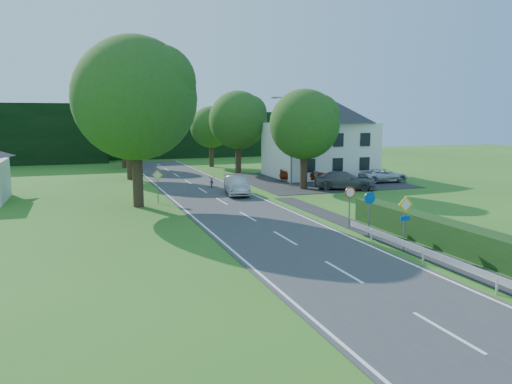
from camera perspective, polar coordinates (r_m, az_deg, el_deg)
name	(u,v)px	position (r m, az deg, el deg)	size (l,w,h in m)	color
ground	(447,333)	(15.95, 20.96, -14.82)	(160.00, 160.00, 0.00)	#2E621C
road	(238,211)	(33.08, -2.07, -2.19)	(7.00, 80.00, 0.04)	#373739
parking_pad	(314,180)	(49.47, 6.67, 1.33)	(14.00, 16.00, 0.04)	black
line_edge_left	(190,214)	(32.26, -7.59, -2.49)	(0.12, 80.00, 0.01)	white
line_edge_right	(283,208)	(34.17, 3.13, -1.81)	(0.12, 80.00, 0.01)	white
line_centre	(238,211)	(33.07, -2.07, -2.15)	(0.12, 80.00, 0.01)	white
tree_main	(136,123)	(35.20, -13.58, 7.73)	(9.40, 9.40, 11.64)	#265018
tree_left_far	(129,136)	(51.25, -14.34, 6.17)	(7.00, 7.00, 8.58)	#265018
tree_right_far	(238,132)	(55.61, -2.06, 6.85)	(7.40, 7.40, 9.09)	#265018
tree_left_back	(123,135)	(63.25, -14.91, 6.31)	(6.60, 6.60, 8.07)	#265018
tree_right_back	(211,137)	(63.05, -5.14, 6.33)	(6.20, 6.20, 7.56)	#265018
tree_right_mid	(304,139)	(43.10, 5.53, 5.99)	(7.00, 7.00, 8.58)	#265018
treeline_right	(198,135)	(79.06, -6.65, 6.54)	(30.00, 5.00, 7.00)	black
house_white	(319,134)	(52.70, 7.27, 6.55)	(10.60, 8.40, 8.60)	white
streetlight	(290,137)	(44.74, 3.93, 6.33)	(2.03, 0.18, 8.00)	slate
sign_priority_right	(405,213)	(24.03, 16.68, -2.32)	(0.78, 0.09, 2.59)	slate
sign_roundabout	(369,205)	(26.48, 12.84, -1.46)	(0.64, 0.08, 2.37)	slate
sign_speed_limit	(350,197)	(28.14, 10.68, -0.62)	(0.64, 0.11, 2.37)	slate
sign_priority_left	(158,180)	(36.63, -11.19, 1.39)	(0.78, 0.09, 2.44)	slate
moving_car	(237,186)	(39.72, -2.23, 0.74)	(1.59, 4.55, 1.50)	#AFAEB3
motorcycle	(212,181)	(44.52, -5.07, 1.21)	(0.64, 1.84, 0.97)	black
parked_car_red	(303,173)	(48.80, 5.39, 2.20)	(1.84, 4.57, 1.56)	maroon
parked_car_silver_a	(303,169)	(51.62, 5.38, 2.61)	(1.77, 5.07, 1.67)	silver
parked_car_grey	(344,180)	(43.51, 10.04, 1.31)	(2.13, 5.25, 1.52)	#56555B
parked_car_silver_b	(384,175)	(49.06, 14.38, 1.85)	(2.15, 4.66, 1.29)	silver
parasol	(291,170)	(50.48, 4.01, 2.56)	(1.95, 1.99, 1.79)	#AB0D1F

